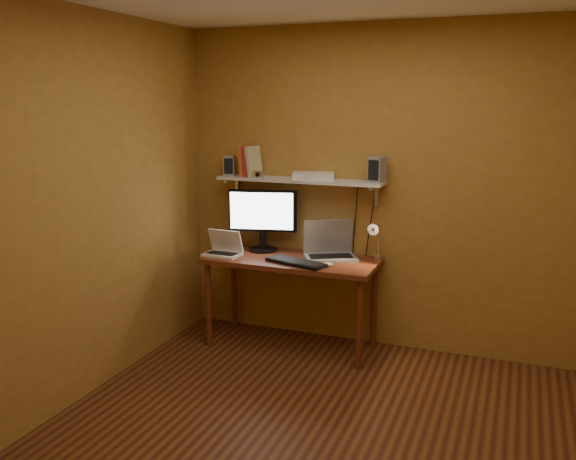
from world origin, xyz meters
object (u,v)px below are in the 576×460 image
at_px(monitor, 263,217).
at_px(desk_lamp, 376,236).
at_px(mouse, 327,264).
at_px(speaker_right, 377,170).
at_px(speaker_left, 229,166).
at_px(laptop, 329,248).
at_px(keyboard, 296,262).
at_px(shelf_camera, 259,174).
at_px(desk, 291,268).
at_px(router, 313,176).
at_px(wall_shelf, 300,181).
at_px(netbook, 224,248).

bearing_deg(monitor, desk_lamp, -15.68).
relative_size(mouse, speaker_right, 0.45).
bearing_deg(monitor, speaker_left, 159.58).
distance_m(laptop, keyboard, 0.35).
distance_m(monitor, shelf_camera, 0.36).
height_order(desk, router, router).
height_order(laptop, desk_lamp, desk_lamp).
bearing_deg(wall_shelf, shelf_camera, -168.64).
height_order(speaker_left, router, speaker_left).
xyz_separation_m(monitor, speaker_left, (-0.32, 0.04, 0.42)).
xyz_separation_m(desk, speaker_right, (0.64, 0.20, 0.81)).
bearing_deg(laptop, desk_lamp, -31.56).
xyz_separation_m(wall_shelf, desk_lamp, (0.66, -0.07, -0.40)).
distance_m(mouse, router, 0.75).
relative_size(laptop, desk_lamp, 1.31).
distance_m(monitor, mouse, 0.78).
bearing_deg(desk, mouse, -20.85).
distance_m(monitor, netbook, 0.42).
bearing_deg(router, desk, -120.07).
distance_m(laptop, speaker_left, 1.11).
relative_size(keyboard, desk_lamp, 1.34).
distance_m(speaker_left, shelf_camera, 0.31).
xyz_separation_m(monitor, keyboard, (0.42, -0.31, -0.28)).
distance_m(desk, router, 0.77).
xyz_separation_m(wall_shelf, monitor, (-0.32, -0.03, -0.32)).
bearing_deg(router, wall_shelf, -177.83).
height_order(netbook, desk_lamp, desk_lamp).
height_order(keyboard, mouse, mouse).
distance_m(desk, speaker_right, 1.05).
height_order(mouse, speaker_left, speaker_left).
relative_size(monitor, desk_lamp, 1.52).
bearing_deg(router, mouse, -54.79).
bearing_deg(router, desk_lamp, -7.55).
bearing_deg(mouse, speaker_left, 165.61).
bearing_deg(mouse, wall_shelf, 140.90).
xyz_separation_m(shelf_camera, router, (0.45, 0.07, -0.00)).
distance_m(desk, keyboard, 0.21).
height_order(desk_lamp, speaker_right, speaker_right).
relative_size(monitor, shelf_camera, 5.81).
relative_size(wall_shelf, router, 4.19).
distance_m(monitor, laptop, 0.63).
height_order(laptop, speaker_left, speaker_left).
xyz_separation_m(wall_shelf, router, (0.11, 0.00, 0.04)).
distance_m(laptop, speaker_right, 0.74).
relative_size(monitor, speaker_left, 3.41).
height_order(monitor, netbook, monitor).
bearing_deg(speaker_right, laptop, -155.66).
height_order(wall_shelf, keyboard, wall_shelf).
distance_m(desk, wall_shelf, 0.72).
relative_size(wall_shelf, keyboard, 2.80).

